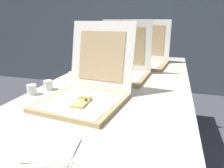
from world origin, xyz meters
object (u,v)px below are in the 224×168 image
Objects in this scene: cup_white_mid at (73,76)px; napkin_pile at (54,151)px; table at (117,92)px; pizza_box_back at (145,58)px; pizza_box_middle at (121,69)px; pizza_box_front at (87,91)px; cup_white_near_left at (32,90)px; cup_white_near_center at (48,85)px; cup_white_far at (103,66)px.

cup_white_mid is 0.84m from napkin_pile.
table is 0.70m from pizza_box_back.
table is at bearing 89.71° from napkin_pile.
napkin_pile is at bearing -90.29° from table.
pizza_box_middle is 0.35m from cup_white_mid.
pizza_box_front is 8.57× the size of cup_white_mid.
pizza_box_front is at bearing -93.44° from pizza_box_back.
table is at bearing 37.39° from cup_white_near_left.
pizza_box_back is (0.09, 0.68, 0.10)m from table.
cup_white_near_center is 0.33× the size of napkin_pile.
pizza_box_front is (-0.07, -0.31, 0.10)m from table.
pizza_box_back reaches higher than pizza_box_front.
napkin_pile is at bearing -55.95° from cup_white_near_center.
pizza_box_front reaches higher than cup_white_near_center.
pizza_box_middle reaches higher than cup_white_near_left.
cup_white_near_center reaches higher than napkin_pile.
pizza_box_back is 1.00m from cup_white_near_center.
cup_white_far is at bearing 119.80° from table.
napkin_pile reaches higher than table.
cup_white_mid reaches higher than napkin_pile.
cup_white_far is at bearing 76.07° from cup_white_near_left.
pizza_box_back is at bearing 41.27° from cup_white_far.
table is 0.43m from cup_white_near_center.
pizza_box_middle is at bearing 91.08° from pizza_box_front.
napkin_pile is (-0.09, -1.43, -0.05)m from pizza_box_back.
pizza_box_front reaches higher than table.
pizza_box_middle is (0.05, 0.52, 0.00)m from pizza_box_front.
cup_white_near_center is (-0.46, -0.89, -0.03)m from pizza_box_back.
pizza_box_front is at bearing -77.62° from cup_white_far.
cup_white_far is at bearing 77.38° from cup_white_near_center.
pizza_box_front is 8.57× the size of cup_white_far.
pizza_box_middle is at bearing -43.93° from cup_white_far.
cup_white_near_left is (-0.33, 0.00, -0.03)m from pizza_box_front.
pizza_box_front is 8.57× the size of cup_white_near_center.
cup_white_far is at bearing 76.29° from cup_white_mid.
cup_white_far is (0.09, 0.38, 0.00)m from cup_white_mid.
cup_white_near_center reaches higher than table.
pizza_box_front is 1.01m from pizza_box_back.
cup_white_far is (-0.16, 0.72, -0.03)m from pizza_box_front.
cup_white_mid is at bearing 79.20° from cup_white_near_center.
pizza_box_front is at bearing 99.09° from napkin_pile.
pizza_box_back is at bearing 80.74° from pizza_box_middle.
cup_white_mid is 0.33× the size of napkin_pile.
pizza_box_middle is (-0.02, 0.20, 0.10)m from table.
cup_white_near_left is at bearing -173.43° from pizza_box_front.
cup_white_near_left is (-0.41, -0.31, 0.07)m from table.
pizza_box_middle reaches higher than cup_white_near_center.
pizza_box_front is 0.73m from cup_white_far.
cup_white_near_left is at bearing -103.93° from cup_white_far.
cup_white_mid is 0.24m from cup_white_near_center.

